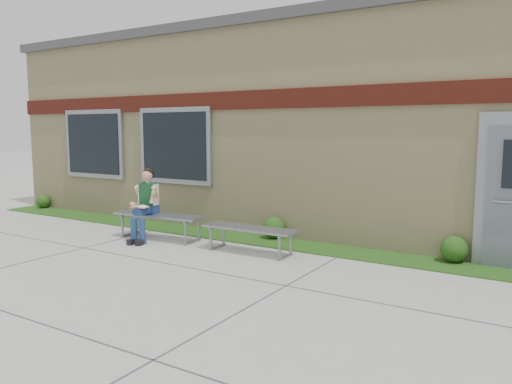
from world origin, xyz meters
The scene contains 9 objects.
ground centered at (0.00, 0.00, 0.00)m, with size 80.00×80.00×0.00m, color #9E9E99.
grass_strip centered at (0.00, 2.60, 0.01)m, with size 16.00×0.80×0.02m, color #194412.
school_building centered at (0.00, 5.99, 2.10)m, with size 16.20×6.22×4.20m.
bench_left centered at (-2.36, 1.74, 0.36)m, with size 1.86×0.65×0.47m.
bench_right centered at (-0.36, 1.74, 0.33)m, with size 1.67×0.48×0.43m.
girl centered at (-2.52, 1.55, 0.71)m, with size 0.53×0.81×1.33m.
shrub_west centered at (-7.41, 2.85, 0.19)m, with size 0.34×0.34×0.34m, color #194412.
shrub_mid centered at (-0.53, 2.85, 0.22)m, with size 0.41×0.41×0.41m, color #194412.
shrub_east centered at (2.66, 2.85, 0.22)m, with size 0.41×0.41×0.41m, color #194412.
Camera 1 is at (4.00, -5.11, 2.05)m, focal length 35.00 mm.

